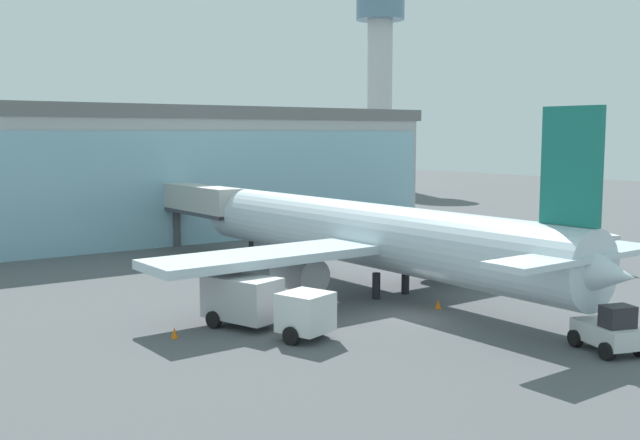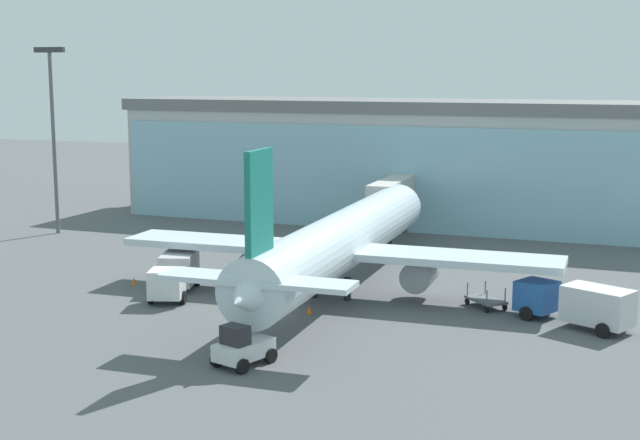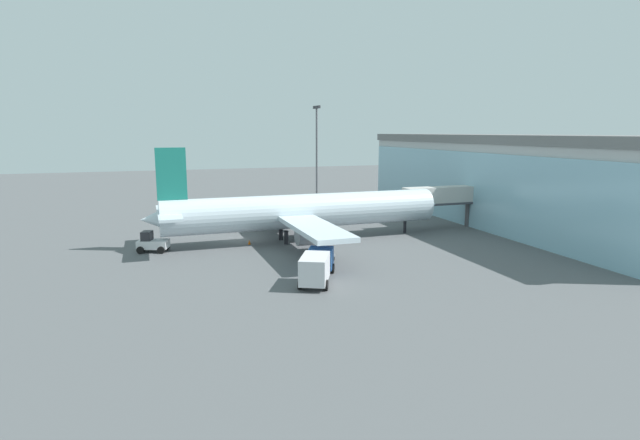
{
  "view_description": "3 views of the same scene",
  "coord_description": "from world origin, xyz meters",
  "px_view_note": "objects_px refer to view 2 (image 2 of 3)",
  "views": [
    {
      "loc": [
        -28.57,
        -28.94,
        10.04
      ],
      "look_at": [
        0.25,
        9.41,
        4.48
      ],
      "focal_mm": 42.0,
      "sensor_mm": 36.0,
      "label": 1
    },
    {
      "loc": [
        21.0,
        -51.85,
        15.47
      ],
      "look_at": [
        0.08,
        9.05,
        4.72
      ],
      "focal_mm": 50.0,
      "sensor_mm": 36.0,
      "label": 2
    },
    {
      "loc": [
        58.76,
        -10.31,
        13.02
      ],
      "look_at": [
        3.05,
        9.17,
        2.55
      ],
      "focal_mm": 28.0,
      "sensor_mm": 36.0,
      "label": 3
    }
  ],
  "objects_px": {
    "baggage_cart": "(486,300)",
    "safety_cone_nose": "(309,310)",
    "apron_light_mast": "(53,123)",
    "jet_bridge": "(394,194)",
    "fuel_truck": "(577,303)",
    "pushback_tug": "(242,348)",
    "airplane": "(340,242)",
    "catering_truck": "(175,273)",
    "safety_cone_wingtip": "(134,281)"
  },
  "relations": [
    {
      "from": "baggage_cart",
      "to": "safety_cone_nose",
      "type": "xyz_separation_m",
      "value": [
        -10.57,
        -5.31,
        -0.23
      ]
    },
    {
      "from": "apron_light_mast",
      "to": "jet_bridge",
      "type": "bearing_deg",
      "value": 12.93
    },
    {
      "from": "jet_bridge",
      "to": "fuel_truck",
      "type": "xyz_separation_m",
      "value": [
        17.76,
        -24.17,
        -2.84
      ]
    },
    {
      "from": "jet_bridge",
      "to": "fuel_truck",
      "type": "distance_m",
      "value": 30.13
    },
    {
      "from": "pushback_tug",
      "to": "safety_cone_nose",
      "type": "distance_m",
      "value": 10.8
    },
    {
      "from": "apron_light_mast",
      "to": "fuel_truck",
      "type": "relative_size",
      "value": 2.36
    },
    {
      "from": "airplane",
      "to": "catering_truck",
      "type": "xyz_separation_m",
      "value": [
        -10.81,
        -4.22,
        -2.1
      ]
    },
    {
      "from": "airplane",
      "to": "baggage_cart",
      "type": "distance_m",
      "value": 10.96
    },
    {
      "from": "airplane",
      "to": "pushback_tug",
      "type": "bearing_deg",
      "value": 179.77
    },
    {
      "from": "fuel_truck",
      "to": "safety_cone_nose",
      "type": "distance_m",
      "value": 16.77
    },
    {
      "from": "airplane",
      "to": "pushback_tug",
      "type": "height_order",
      "value": "airplane"
    },
    {
      "from": "airplane",
      "to": "baggage_cart",
      "type": "xyz_separation_m",
      "value": [
        10.48,
        -0.92,
        -3.07
      ]
    },
    {
      "from": "jet_bridge",
      "to": "catering_truck",
      "type": "xyz_separation_m",
      "value": [
        -9.46,
        -24.87,
        -2.84
      ]
    },
    {
      "from": "apron_light_mast",
      "to": "safety_cone_wingtip",
      "type": "distance_m",
      "value": 26.3
    },
    {
      "from": "jet_bridge",
      "to": "baggage_cart",
      "type": "xyz_separation_m",
      "value": [
        11.83,
        -21.58,
        -3.81
      ]
    },
    {
      "from": "fuel_truck",
      "to": "jet_bridge",
      "type": "bearing_deg",
      "value": -27.09
    },
    {
      "from": "catering_truck",
      "to": "safety_cone_wingtip",
      "type": "bearing_deg",
      "value": -124.65
    },
    {
      "from": "catering_truck",
      "to": "baggage_cart",
      "type": "relative_size",
      "value": 2.43
    },
    {
      "from": "fuel_truck",
      "to": "airplane",
      "type": "bearing_deg",
      "value": 14.51
    },
    {
      "from": "fuel_truck",
      "to": "safety_cone_wingtip",
      "type": "xyz_separation_m",
      "value": [
        -31.43,
        0.71,
        -1.19
      ]
    },
    {
      "from": "baggage_cart",
      "to": "safety_cone_wingtip",
      "type": "bearing_deg",
      "value": -129.15
    },
    {
      "from": "airplane",
      "to": "safety_cone_nose",
      "type": "height_order",
      "value": "airplane"
    },
    {
      "from": "fuel_truck",
      "to": "baggage_cart",
      "type": "xyz_separation_m",
      "value": [
        -5.93,
        2.59,
        -0.97
      ]
    },
    {
      "from": "airplane",
      "to": "catering_truck",
      "type": "relative_size",
      "value": 4.84
    },
    {
      "from": "baggage_cart",
      "to": "pushback_tug",
      "type": "xyz_separation_m",
      "value": [
        -10.51,
        -16.08,
        0.47
      ]
    },
    {
      "from": "apron_light_mast",
      "to": "airplane",
      "type": "bearing_deg",
      "value": -22.1
    },
    {
      "from": "jet_bridge",
      "to": "pushback_tug",
      "type": "bearing_deg",
      "value": -177.77
    },
    {
      "from": "apron_light_mast",
      "to": "pushback_tug",
      "type": "xyz_separation_m",
      "value": [
        32.96,
        -30.39,
        -9.63
      ]
    },
    {
      "from": "safety_cone_nose",
      "to": "apron_light_mast",
      "type": "bearing_deg",
      "value": 149.19
    },
    {
      "from": "pushback_tug",
      "to": "safety_cone_wingtip",
      "type": "relative_size",
      "value": 6.57
    },
    {
      "from": "catering_truck",
      "to": "safety_cone_nose",
      "type": "bearing_deg",
      "value": 63.34
    },
    {
      "from": "pushback_tug",
      "to": "fuel_truck",
      "type": "bearing_deg",
      "value": -31.47
    },
    {
      "from": "pushback_tug",
      "to": "safety_cone_nose",
      "type": "bearing_deg",
      "value": 19.51
    },
    {
      "from": "jet_bridge",
      "to": "catering_truck",
      "type": "relative_size",
      "value": 1.47
    },
    {
      "from": "jet_bridge",
      "to": "pushback_tug",
      "type": "relative_size",
      "value": 3.1
    },
    {
      "from": "catering_truck",
      "to": "safety_cone_nose",
      "type": "distance_m",
      "value": 10.97
    },
    {
      "from": "baggage_cart",
      "to": "safety_cone_wingtip",
      "type": "relative_size",
      "value": 5.7
    },
    {
      "from": "safety_cone_wingtip",
      "to": "baggage_cart",
      "type": "bearing_deg",
      "value": 4.22
    },
    {
      "from": "jet_bridge",
      "to": "apron_light_mast",
      "type": "xyz_separation_m",
      "value": [
        -31.64,
        -7.26,
        6.29
      ]
    },
    {
      "from": "airplane",
      "to": "pushback_tug",
      "type": "distance_m",
      "value": 17.2
    },
    {
      "from": "apron_light_mast",
      "to": "safety_cone_nose",
      "type": "distance_m",
      "value": 39.67
    },
    {
      "from": "apron_light_mast",
      "to": "fuel_truck",
      "type": "bearing_deg",
      "value": -18.89
    },
    {
      "from": "catering_truck",
      "to": "pushback_tug",
      "type": "relative_size",
      "value": 2.11
    },
    {
      "from": "safety_cone_nose",
      "to": "safety_cone_wingtip",
      "type": "xyz_separation_m",
      "value": [
        -14.92,
        3.43,
        0.0
      ]
    },
    {
      "from": "jet_bridge",
      "to": "safety_cone_wingtip",
      "type": "distance_m",
      "value": 27.44
    },
    {
      "from": "jet_bridge",
      "to": "airplane",
      "type": "bearing_deg",
      "value": -176.05
    },
    {
      "from": "airplane",
      "to": "fuel_truck",
      "type": "distance_m",
      "value": 16.92
    },
    {
      "from": "pushback_tug",
      "to": "safety_cone_wingtip",
      "type": "bearing_deg",
      "value": 65.71
    },
    {
      "from": "apron_light_mast",
      "to": "airplane",
      "type": "xyz_separation_m",
      "value": [
        32.98,
        -13.39,
        -7.03
      ]
    },
    {
      "from": "apron_light_mast",
      "to": "safety_cone_wingtip",
      "type": "height_order",
      "value": "apron_light_mast"
    }
  ]
}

